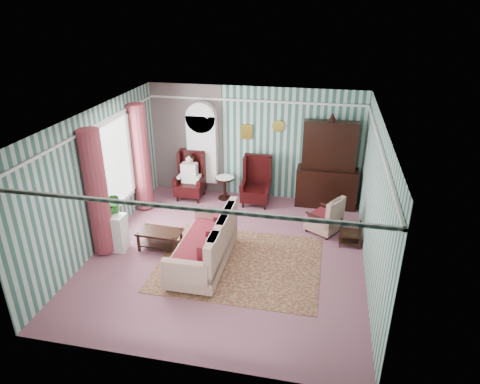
% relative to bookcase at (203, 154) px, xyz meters
% --- Properties ---
extents(floor, '(6.00, 6.00, 0.00)m').
position_rel_bookcase_xyz_m(floor, '(1.35, -2.84, -1.12)').
color(floor, '#7F4A58').
rests_on(floor, ground).
extents(room_shell, '(5.53, 6.02, 2.91)m').
position_rel_bookcase_xyz_m(room_shell, '(0.73, -2.66, 0.89)').
color(room_shell, '#325C53').
rests_on(room_shell, ground).
extents(bookcase, '(0.80, 0.28, 2.24)m').
position_rel_bookcase_xyz_m(bookcase, '(0.00, 0.00, 0.00)').
color(bookcase, silver).
rests_on(bookcase, floor).
extents(dresser_hutch, '(1.50, 0.56, 2.36)m').
position_rel_bookcase_xyz_m(dresser_hutch, '(3.25, -0.12, 0.06)').
color(dresser_hutch, black).
rests_on(dresser_hutch, floor).
extents(wingback_left, '(0.76, 0.80, 1.25)m').
position_rel_bookcase_xyz_m(wingback_left, '(-0.25, -0.39, -0.50)').
color(wingback_left, black).
rests_on(wingback_left, floor).
extents(wingback_right, '(0.76, 0.80, 1.25)m').
position_rel_bookcase_xyz_m(wingback_right, '(1.50, -0.39, -0.50)').
color(wingback_right, black).
rests_on(wingback_right, floor).
extents(seated_woman, '(0.44, 0.40, 1.18)m').
position_rel_bookcase_xyz_m(seated_woman, '(-0.25, -0.39, -0.53)').
color(seated_woman, silver).
rests_on(seated_woman, floor).
extents(round_side_table, '(0.50, 0.50, 0.60)m').
position_rel_bookcase_xyz_m(round_side_table, '(0.65, -0.24, -0.82)').
color(round_side_table, black).
rests_on(round_side_table, floor).
extents(nest_table, '(0.45, 0.38, 0.54)m').
position_rel_bookcase_xyz_m(nest_table, '(3.82, -1.94, -0.85)').
color(nest_table, black).
rests_on(nest_table, floor).
extents(plant_stand, '(0.55, 0.35, 0.80)m').
position_rel_bookcase_xyz_m(plant_stand, '(-1.05, -3.14, -0.72)').
color(plant_stand, white).
rests_on(plant_stand, floor).
extents(rug, '(3.20, 2.60, 0.01)m').
position_rel_bookcase_xyz_m(rug, '(1.65, -3.14, -1.11)').
color(rug, '#491E18').
rests_on(rug, floor).
extents(sofa, '(1.04, 2.15, 0.93)m').
position_rel_bookcase_xyz_m(sofa, '(0.95, -3.33, -0.66)').
color(sofa, '#BCAD91').
rests_on(sofa, floor).
extents(floral_armchair, '(0.98, 0.98, 0.97)m').
position_rel_bookcase_xyz_m(floral_armchair, '(3.25, -1.48, -0.63)').
color(floral_armchair, '#BCAE91').
rests_on(floral_armchair, floor).
extents(coffee_table, '(0.93, 0.55, 0.43)m').
position_rel_bookcase_xyz_m(coffee_table, '(-0.10, -2.94, -0.91)').
color(coffee_table, black).
rests_on(coffee_table, floor).
extents(potted_plant_a, '(0.47, 0.44, 0.41)m').
position_rel_bookcase_xyz_m(potted_plant_a, '(-1.12, -3.22, -0.12)').
color(potted_plant_a, '#22541A').
rests_on(potted_plant_a, plant_stand).
extents(potted_plant_b, '(0.30, 0.28, 0.45)m').
position_rel_bookcase_xyz_m(potted_plant_b, '(-0.99, -3.02, -0.09)').
color(potted_plant_b, '#184F19').
rests_on(potted_plant_b, plant_stand).
extents(potted_plant_c, '(0.21, 0.21, 0.37)m').
position_rel_bookcase_xyz_m(potted_plant_c, '(-1.09, -3.09, -0.14)').
color(potted_plant_c, '#19521A').
rests_on(potted_plant_c, plant_stand).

